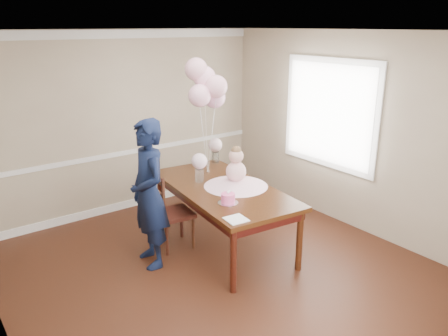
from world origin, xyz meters
TOP-DOWN VIEW (x-y plane):
  - floor at (0.00, 0.00)m, footprint 4.50×5.00m
  - ceiling at (0.00, 0.00)m, footprint 4.50×5.00m
  - wall_back at (0.00, 2.50)m, footprint 4.50×0.02m
  - wall_right at (2.25, 0.00)m, footprint 0.02×5.00m
  - chair_rail_trim at (0.00, 2.49)m, footprint 4.50×0.02m
  - crown_molding at (0.00, 2.49)m, footprint 4.50×0.02m
  - baseboard_trim at (0.00, 2.49)m, footprint 4.50×0.02m
  - window_frame at (2.23, 0.50)m, footprint 0.02×1.66m
  - window_blinds at (2.21, 0.50)m, footprint 0.01×1.50m
  - dining_table_top at (0.43, 0.62)m, footprint 1.30×2.25m
  - table_apron at (0.43, 0.62)m, footprint 1.18×2.13m
  - table_leg_fl at (-0.13, -0.31)m, footprint 0.08×0.08m
  - table_leg_fr at (0.77, -0.41)m, footprint 0.08×0.08m
  - table_leg_bl at (0.08, 1.65)m, footprint 0.08×0.08m
  - table_leg_br at (0.98, 1.56)m, footprint 0.08×0.08m
  - baby_skirt at (0.58, 0.55)m, footprint 0.90×0.90m
  - baby_torso at (0.58, 0.55)m, footprint 0.26×0.26m
  - baby_head at (0.58, 0.55)m, footprint 0.18×0.18m
  - baby_hair at (0.58, 0.55)m, footprint 0.13×0.13m
  - cake_platter at (0.16, 0.16)m, footprint 0.26×0.26m
  - birthday_cake at (0.16, 0.16)m, footprint 0.18×0.18m
  - cake_flower_a at (0.16, 0.16)m, footprint 0.03×0.03m
  - cake_flower_b at (0.20, 0.18)m, footprint 0.03×0.03m
  - rose_vase_near at (0.30, 0.96)m, footprint 0.12×0.12m
  - roses_near at (0.30, 0.96)m, footprint 0.20×0.20m
  - rose_vase_far at (0.93, 1.49)m, footprint 0.12×0.12m
  - roses_far at (0.93, 1.49)m, footprint 0.20×0.20m
  - napkin at (-0.05, -0.25)m, footprint 0.24×0.24m
  - balloon_weight at (0.60, 1.20)m, footprint 0.05×0.05m
  - balloon_a at (0.49, 1.21)m, footprint 0.30×0.30m
  - balloon_b at (0.70, 1.13)m, footprint 0.30×0.30m
  - balloon_c at (0.63, 1.30)m, footprint 0.30×0.30m
  - balloon_d at (0.53, 1.34)m, footprint 0.30×0.30m
  - balloon_e at (0.77, 1.27)m, footprint 0.30×0.30m
  - balloon_ribbon_a at (0.54, 1.20)m, footprint 0.10×0.01m
  - balloon_ribbon_b at (0.65, 1.17)m, footprint 0.10×0.07m
  - balloon_ribbon_c at (0.61, 1.25)m, footprint 0.03×0.10m
  - balloon_ribbon_d at (0.56, 1.27)m, footprint 0.08×0.12m
  - balloon_ribbon_e at (0.68, 1.23)m, footprint 0.16×0.06m
  - dining_chair_seat at (-0.10, 0.97)m, footprint 0.49×0.49m
  - chair_leg_fl at (-0.30, 0.81)m, footprint 0.04×0.04m
  - chair_leg_fr at (0.06, 0.77)m, footprint 0.04×0.04m
  - chair_leg_bl at (-0.26, 1.17)m, footprint 0.04×0.04m
  - chair_leg_br at (0.10, 1.13)m, footprint 0.04×0.04m
  - chair_back_post_l at (-0.32, 0.81)m, footprint 0.04×0.04m
  - chair_back_post_r at (-0.28, 1.17)m, footprint 0.04×0.04m
  - chair_slat_low at (-0.30, 0.99)m, footprint 0.08×0.40m
  - chair_slat_mid at (-0.30, 0.99)m, footprint 0.08×0.40m
  - chair_slat_top at (-0.30, 0.99)m, footprint 0.08×0.40m
  - woman at (-0.53, 0.77)m, footprint 0.51×0.69m

SIDE VIEW (x-z plane):
  - floor at x=0.00m, z-range 0.00..0.00m
  - baseboard_trim at x=0.00m, z-range 0.00..0.12m
  - chair_leg_fl at x=-0.30m, z-range 0.00..0.43m
  - chair_leg_fr at x=0.06m, z-range 0.00..0.43m
  - chair_leg_bl at x=-0.26m, z-range 0.00..0.43m
  - chair_leg_br at x=0.10m, z-range 0.00..0.43m
  - table_leg_fl at x=-0.13m, z-range 0.00..0.75m
  - table_leg_fr at x=0.77m, z-range 0.00..0.75m
  - table_leg_bl at x=0.08m, z-range 0.00..0.75m
  - table_leg_br at x=0.98m, z-range 0.00..0.75m
  - dining_chair_seat at x=-0.10m, z-range 0.43..0.48m
  - chair_slat_low at x=-0.30m, z-range 0.60..0.65m
  - table_apron at x=0.43m, z-range 0.64..0.75m
  - chair_back_post_l at x=-0.32m, z-range 0.46..1.03m
  - chair_back_post_r at x=-0.28m, z-range 0.46..1.03m
  - dining_table_top at x=0.43m, z-range 0.75..0.81m
  - chair_slat_mid at x=-0.30m, z-range 0.76..0.81m
  - cake_platter at x=0.16m, z-range 0.81..0.81m
  - napkin at x=-0.05m, z-range 0.81..0.82m
  - balloon_weight at x=0.60m, z-range 0.81..0.83m
  - baby_skirt at x=0.58m, z-range 0.81..0.91m
  - birthday_cake at x=0.16m, z-range 0.81..0.92m
  - woman at x=-0.53m, z-range 0.00..1.77m
  - rose_vase_near at x=0.30m, z-range 0.81..0.98m
  - rose_vase_far at x=0.93m, z-range 0.81..0.98m
  - chair_rail_trim at x=0.00m, z-range 0.86..0.94m
  - cake_flower_a at x=0.16m, z-range 0.92..0.95m
  - cake_flower_b at x=0.20m, z-range 0.92..0.95m
  - chair_slat_top at x=-0.30m, z-range 0.92..0.97m
  - baby_torso at x=0.58m, z-range 0.87..1.13m
  - roses_near at x=0.30m, z-range 0.98..1.19m
  - roses_far at x=0.93m, z-range 0.98..1.19m
  - baby_head at x=0.58m, z-range 1.11..1.29m
  - balloon_ribbon_e at x=0.68m, z-range 0.82..1.66m
  - baby_hair at x=0.58m, z-range 1.20..1.33m
  - balloon_ribbon_a at x=0.54m, z-range 0.82..1.72m
  - balloon_ribbon_b at x=0.65m, z-range 0.82..1.82m
  - wall_back at x=0.00m, z-range 0.00..2.70m
  - wall_right at x=2.25m, z-range 0.00..2.70m
  - balloon_ribbon_c at x=0.61m, z-range 0.82..1.93m
  - balloon_ribbon_d at x=0.56m, z-range 0.82..2.04m
  - window_frame at x=2.23m, z-range 0.77..2.33m
  - window_blinds at x=2.21m, z-range 0.85..2.25m
  - balloon_e at x=0.77m, z-range 1.68..1.98m
  - balloon_a at x=0.49m, z-range 1.73..2.03m
  - balloon_b at x=0.70m, z-range 1.84..2.14m
  - balloon_c at x=0.63m, z-range 1.95..2.25m
  - balloon_d at x=0.53m, z-range 2.05..2.35m
  - crown_molding at x=0.00m, z-range 2.57..2.69m
  - ceiling at x=0.00m, z-range 2.69..2.71m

